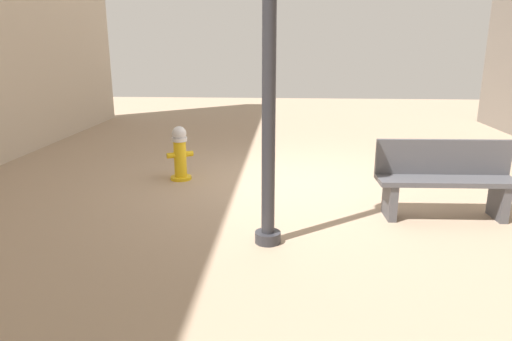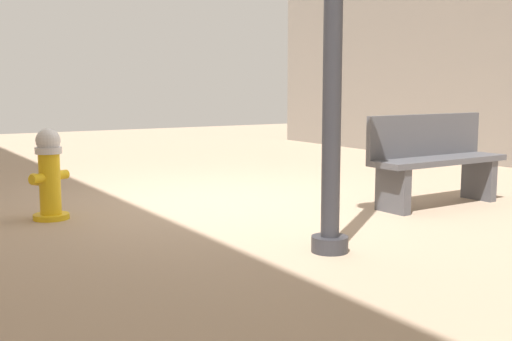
% 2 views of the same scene
% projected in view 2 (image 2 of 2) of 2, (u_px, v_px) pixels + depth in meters
% --- Properties ---
extents(ground_plane, '(23.40, 23.40, 0.00)m').
position_uv_depth(ground_plane, '(222.00, 202.00, 6.86)').
color(ground_plane, tan).
extents(fire_hydrant, '(0.41, 0.39, 0.86)m').
position_uv_depth(fire_hydrant, '(49.00, 174.00, 5.93)').
color(fire_hydrant, gold).
rests_on(fire_hydrant, ground_plane).
extents(bench_near, '(1.67, 0.49, 0.95)m').
position_uv_depth(bench_near, '(434.00, 158.00, 6.65)').
color(bench_near, '#4C4C51').
rests_on(bench_near, ground_plane).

